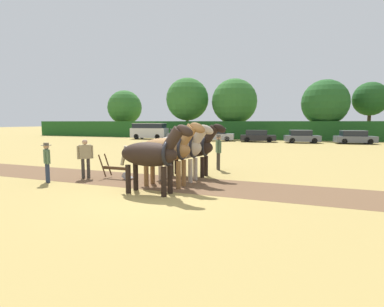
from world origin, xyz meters
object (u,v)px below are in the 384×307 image
object	(u,v)px
draft_horse_trail_left	(180,147)
draft_horse_trail_right	(191,147)
tree_far_left	(125,108)
tree_center_right	(370,99)
draft_horse_lead_left	(152,154)
farmer_at_plow	(85,156)
plow	(119,171)
parked_van	(149,131)
tree_center	(325,103)
tree_left	(187,99)
parked_car_center_right	(301,137)
draft_horse_lead_right	(168,150)
parked_car_left	(182,135)
parked_car_center_left	(216,135)
farmer_beside_team	(218,149)
parked_car_right	(354,137)
farmer_onlooker_left	(47,160)
tree_center_left	(234,102)
parked_car_center	(257,136)

from	to	relation	value
draft_horse_trail_left	draft_horse_trail_right	xyz separation A→B (m)	(0.06, 1.21, -0.08)
tree_far_left	tree_center_right	size ratio (longest dim) A/B	1.02
draft_horse_lead_left	farmer_at_plow	bearing A→B (deg)	160.36
plow	parked_van	size ratio (longest dim) A/B	0.30
tree_center_right	draft_horse_trail_right	bearing A→B (deg)	-112.18
tree_center	farmer_at_plow	world-z (taller)	tree_center
tree_left	draft_horse_trail_right	xyz separation A→B (m)	(11.52, -30.95, -4.51)
tree_far_left	draft_horse_trail_left	bearing A→B (deg)	-55.21
parked_car_center_right	draft_horse_lead_right	bearing A→B (deg)	-110.37
draft_horse_lead_left	tree_far_left	bearing A→B (deg)	124.88
parked_car_left	draft_horse_trail_right	bearing A→B (deg)	-56.83
parked_car_left	draft_horse_lead_right	bearing A→B (deg)	-58.79
tree_far_left	parked_car_left	xyz separation A→B (m)	(13.73, -8.17, -4.17)
draft_horse_trail_left	draft_horse_lead_right	bearing A→B (deg)	-89.31
draft_horse_lead_right	parked_car_center_left	bearing A→B (deg)	102.71
farmer_beside_team	parked_van	xyz separation A→B (m)	(-15.82, 23.15, 0.07)
farmer_beside_team	tree_center_right	bearing A→B (deg)	43.13
tree_left	draft_horse_trail_right	distance (m)	33.33
draft_horse_trail_right	parked_car_left	distance (m)	26.87
parked_car_right	tree_center_right	bearing A→B (deg)	63.64
draft_horse_trail_left	farmer_onlooker_left	distance (m)	5.35
draft_horse_lead_left	draft_horse_trail_right	world-z (taller)	draft_horse_lead_left
draft_horse_trail_right	plow	xyz separation A→B (m)	(-2.66, -1.73, -0.99)
tree_center_left	farmer_onlooker_left	distance (m)	34.87
tree_center	parked_car_center_left	distance (m)	15.20
tree_center_left	parked_van	xyz separation A→B (m)	(-10.79, -6.09, -4.22)
farmer_onlooker_left	parked_car_right	size ratio (longest dim) A/B	0.37
farmer_beside_team	tree_left	bearing A→B (deg)	88.41
parked_car_center_left	parked_car_center_right	distance (m)	10.16
tree_left	tree_center	world-z (taller)	tree_left
parked_car_center_right	tree_center_right	bearing A→B (deg)	37.59
farmer_at_plow	tree_center	bearing A→B (deg)	110.24
parked_car_center_right	draft_horse_trail_right	bearing A→B (deg)	-111.24
parked_car_left	parked_car_right	world-z (taller)	parked_car_right
tree_center_right	draft_horse_lead_left	bearing A→B (deg)	-110.36
tree_far_left	draft_horse_trail_left	size ratio (longest dim) A/B	2.89
plow	parked_car_center_left	size ratio (longest dim) A/B	0.35
farmer_beside_team	plow	bearing A→B (deg)	-156.75
tree_left	draft_horse_lead_left	bearing A→B (deg)	-71.77
draft_horse_trail_right	parked_car_left	world-z (taller)	draft_horse_trail_right
draft_horse_trail_left	parked_car_center	size ratio (longest dim) A/B	0.62
draft_horse_trail_left	parked_car_center_left	distance (m)	26.03
tree_left	parked_car_center	world-z (taller)	tree_left
tree_far_left	farmer_beside_team	xyz separation A→B (m)	(24.60, -31.03, -3.81)
plow	farmer_beside_team	bearing A→B (deg)	49.78
tree_left	tree_center_left	xyz separation A→B (m)	(7.23, 0.31, -0.46)
tree_left	draft_horse_trail_right	world-z (taller)	tree_left
tree_center_left	draft_horse_trail_right	distance (m)	31.81
farmer_at_plow	parked_car_right	size ratio (longest dim) A/B	0.39
tree_center	parked_van	bearing A→B (deg)	-165.96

